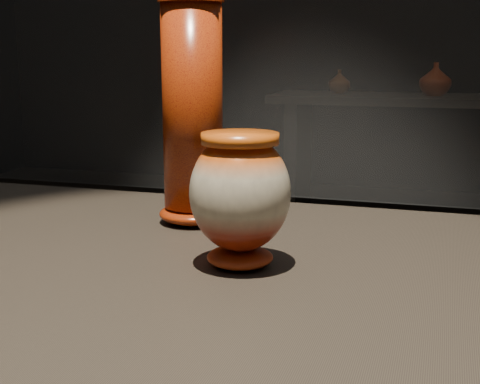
# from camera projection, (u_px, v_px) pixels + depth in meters

# --- Properties ---
(main_vase) EXTENTS (0.17, 0.17, 0.18)m
(main_vase) POSITION_uv_depth(u_px,v_px,m) (240.00, 194.00, 0.86)
(main_vase) COLOR maroon
(main_vase) RESTS_ON display_plinth
(tall_vase) EXTENTS (0.15, 0.15, 0.36)m
(tall_vase) POSITION_uv_depth(u_px,v_px,m) (193.00, 115.00, 1.06)
(tall_vase) COLOR #A4370A
(tall_vase) RESTS_ON display_plinth
(back_shelf) EXTENTS (2.00, 0.60, 0.90)m
(back_shelf) POSITION_uv_depth(u_px,v_px,m) (432.00, 138.00, 4.15)
(back_shelf) COLOR black
(back_shelf) RESTS_ON ground
(back_vase_left) EXTENTS (0.17, 0.17, 0.15)m
(back_vase_left) POSITION_uv_depth(u_px,v_px,m) (339.00, 82.00, 4.29)
(back_vase_left) COLOR #944415
(back_vase_left) RESTS_ON back_shelf
(back_vase_mid) EXTENTS (0.22, 0.22, 0.20)m
(back_vase_mid) POSITION_uv_depth(u_px,v_px,m) (435.00, 79.00, 4.05)
(back_vase_mid) COLOR maroon
(back_vase_mid) RESTS_ON back_shelf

